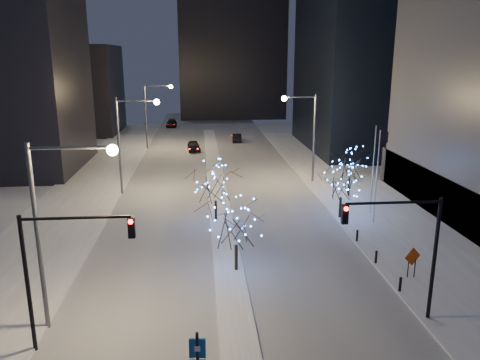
{
  "coord_description": "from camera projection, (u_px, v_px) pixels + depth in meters",
  "views": [
    {
      "loc": [
        -1.7,
        -20.86,
        13.97
      ],
      "look_at": [
        1.2,
        12.93,
        5.0
      ],
      "focal_mm": 35.0,
      "sensor_mm": 36.0,
      "label": 1
    }
  ],
  "objects": [
    {
      "name": "holiday_tree_plaza_near",
      "position": [
        342.0,
        183.0,
        40.76
      ],
      "size": [
        4.37,
        4.37,
        4.77
      ],
      "color": "black",
      "rests_on": "east_sidewalk"
    },
    {
      "name": "construction_sign",
      "position": [
        412.0,
        259.0,
        29.92
      ],
      "size": [
        1.21,
        0.44,
        2.08
      ],
      "rotation": [
        0.0,
        0.0,
        0.32
      ],
      "color": "black",
      "rests_on": "east_sidewalk"
    },
    {
      "name": "car_mid",
      "position": [
        237.0,
        137.0,
        79.23
      ],
      "size": [
        1.63,
        4.28,
        1.39
      ],
      "primitive_type": "imported",
      "rotation": [
        0.0,
        0.0,
        3.1
      ],
      "color": "black",
      "rests_on": "ground"
    },
    {
      "name": "street_lamp_w_near",
      "position": [
        57.0,
        211.0,
        23.33
      ],
      "size": [
        4.4,
        0.56,
        10.0
      ],
      "color": "#595E66",
      "rests_on": "ground"
    },
    {
      "name": "holiday_tree_median_near",
      "position": [
        236.0,
        224.0,
        30.51
      ],
      "size": [
        4.31,
        4.31,
        5.07
      ],
      "color": "black",
      "rests_on": "median"
    },
    {
      "name": "car_near",
      "position": [
        194.0,
        146.0,
        71.3
      ],
      "size": [
        2.21,
        4.64,
        1.53
      ],
      "primitive_type": "imported",
      "rotation": [
        0.0,
        0.0,
        0.09
      ],
      "color": "black",
      "rests_on": "ground"
    },
    {
      "name": "west_sidewalk",
      "position": [
        65.0,
        217.0,
        41.89
      ],
      "size": [
        8.0,
        90.0,
        0.15
      ],
      "primitive_type": "cube",
      "color": "white",
      "rests_on": "ground"
    },
    {
      "name": "car_far",
      "position": [
        172.0,
        123.0,
        95.72
      ],
      "size": [
        2.11,
        5.05,
        1.46
      ],
      "primitive_type": "imported",
      "rotation": [
        0.0,
        0.0,
        -0.01
      ],
      "color": "black",
      "rests_on": "ground"
    },
    {
      "name": "median",
      "position": [
        217.0,
        184.0,
        52.68
      ],
      "size": [
        2.0,
        80.0,
        0.15
      ],
      "primitive_type": "cube",
      "color": "white",
      "rests_on": "ground"
    },
    {
      "name": "traffic_signal_east",
      "position": [
        408.0,
        240.0,
        24.29
      ],
      "size": [
        5.26,
        0.43,
        7.0
      ],
      "color": "black",
      "rests_on": "ground"
    },
    {
      "name": "east_sidewalk",
      "position": [
        379.0,
        208.0,
        44.29
      ],
      "size": [
        10.0,
        90.0,
        0.15
      ],
      "primitive_type": "cube",
      "color": "white",
      "rests_on": "ground"
    },
    {
      "name": "traffic_signal_west",
      "position": [
        59.0,
        260.0,
        21.89
      ],
      "size": [
        5.26,
        0.43,
        7.0
      ],
      "color": "black",
      "rests_on": "ground"
    },
    {
      "name": "filler_west_far",
      "position": [
        69.0,
        90.0,
        87.04
      ],
      "size": [
        18.0,
        16.0,
        16.0
      ],
      "primitive_type": "cube",
      "color": "black",
      "rests_on": "ground"
    },
    {
      "name": "road",
      "position": [
        215.0,
        174.0,
        57.52
      ],
      "size": [
        20.0,
        130.0,
        0.02
      ],
      "primitive_type": "cube",
      "color": "#B4B9C4",
      "rests_on": "ground"
    },
    {
      "name": "street_lamp_east",
      "position": [
        306.0,
        127.0,
        51.89
      ],
      "size": [
        3.9,
        0.56,
        10.0
      ],
      "color": "#595E66",
      "rests_on": "ground"
    },
    {
      "name": "holiday_tree_plaza_far",
      "position": [
        350.0,
        164.0,
        47.1
      ],
      "size": [
        4.83,
        4.83,
        5.02
      ],
      "color": "black",
      "rests_on": "east_sidewalk"
    },
    {
      "name": "holiday_tree_median_far",
      "position": [
        215.0,
        183.0,
        39.99
      ],
      "size": [
        5.0,
        5.0,
        5.29
      ],
      "color": "black",
      "rests_on": "median"
    },
    {
      "name": "street_lamp_w_mid",
      "position": [
        129.0,
        133.0,
        47.41
      ],
      "size": [
        4.4,
        0.56,
        10.0
      ],
      "color": "#595E66",
      "rests_on": "ground"
    },
    {
      "name": "flagpoles",
      "position": [
        376.0,
        166.0,
        40.3
      ],
      "size": [
        1.35,
        2.6,
        8.0
      ],
      "color": "silver",
      "rests_on": "east_sidewalk"
    },
    {
      "name": "horizon_block",
      "position": [
        231.0,
        25.0,
        107.55
      ],
      "size": [
        24.0,
        14.0,
        42.0
      ],
      "primitive_type": "cube",
      "color": "black",
      "rests_on": "ground"
    },
    {
      "name": "ground",
      "position": [
        238.0,
        340.0,
        23.81
      ],
      "size": [
        160.0,
        160.0,
        0.0
      ],
      "primitive_type": "plane",
      "color": "silver",
      "rests_on": "ground"
    },
    {
      "name": "bollards",
      "position": [
        366.0,
        246.0,
        34.13
      ],
      "size": [
        0.16,
        12.16,
        0.9
      ],
      "color": "black",
      "rests_on": "east_sidewalk"
    },
    {
      "name": "street_lamp_w_far",
      "position": [
        152.0,
        107.0,
        71.49
      ],
      "size": [
        4.4,
        0.56,
        10.0
      ],
      "color": "#595E66",
      "rests_on": "ground"
    }
  ]
}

